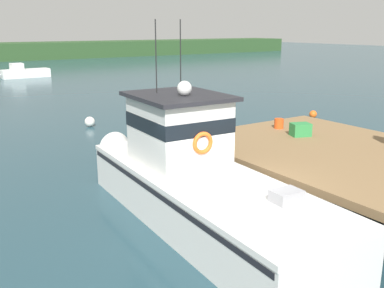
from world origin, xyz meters
TOP-DOWN VIEW (x-y plane):
  - ground_plane at (0.00, 0.00)m, footprint 200.00×200.00m
  - dock at (4.80, 0.00)m, footprint 6.00×9.00m
  - main_fishing_boat at (0.23, 1.26)m, footprint 2.92×9.88m
  - crate_stack_near_edge at (5.11, 2.22)m, footprint 0.72×0.62m
  - bait_bucket at (5.32, 3.41)m, footprint 0.32×0.32m
  - moored_boat_far_right at (4.30, 36.17)m, footprint 5.43×1.49m
  - mooring_buoy_outer at (12.38, 7.97)m, footprint 0.39×0.39m
  - mooring_buoy_spare_mooring at (1.87, 12.49)m, footprint 0.48×0.48m

SIDE VIEW (x-z plane):
  - ground_plane at x=0.00m, z-range 0.00..0.00m
  - mooring_buoy_outer at x=12.38m, z-range 0.00..0.39m
  - mooring_buoy_spare_mooring at x=1.87m, z-range 0.00..0.48m
  - moored_boat_far_right at x=4.30m, z-range -0.21..1.16m
  - main_fishing_boat at x=0.23m, z-range -1.39..3.41m
  - dock at x=4.80m, z-range 0.47..1.67m
  - bait_bucket at x=5.32m, z-range 1.20..1.54m
  - crate_stack_near_edge at x=5.11m, z-range 1.20..1.62m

